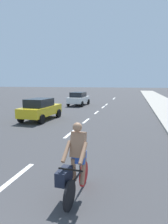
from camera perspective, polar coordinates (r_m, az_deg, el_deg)
name	(u,v)px	position (r m, az deg, el deg)	size (l,w,h in m)	color
ground_plane	(102,108)	(21.23, 5.31, 1.21)	(160.00, 160.00, 0.00)	#38383A
sidewalk_strip	(168,107)	(23.23, 23.02, 1.37)	(3.60, 80.00, 0.14)	#9E998E
lane_stripe_1	(17,176)	(6.39, -18.91, -17.19)	(0.16, 1.80, 0.01)	white
lane_stripe_2	(70,134)	(10.64, -4.08, -6.26)	(0.16, 1.80, 0.01)	white
lane_stripe_3	(86,121)	(14.08, 0.61, -2.54)	(0.16, 1.80, 0.01)	white
lane_stripe_4	(97,112)	(17.96, 3.64, -0.12)	(0.16, 1.80, 0.01)	white
lane_stripe_5	(103,107)	(21.86, 5.58, 1.43)	(0.16, 1.80, 0.01)	white
lane_stripe_6	(106,105)	(24.37, 6.48, 2.16)	(0.16, 1.80, 0.01)	white
lane_stripe_7	(114,99)	(32.87, 8.53, 3.79)	(0.16, 1.80, 0.01)	white
lane_stripe_8	(115,98)	(34.80, 8.86, 4.05)	(0.16, 1.80, 0.01)	white
cyclist	(75,164)	(4.80, -2.66, -14.79)	(0.62, 1.71, 1.82)	black
parked_car_yellow	(40,109)	(14.61, -12.49, 0.96)	(1.95, 3.90, 1.57)	gold
parked_car_white	(79,98)	(23.29, -1.57, 3.97)	(1.95, 3.97, 1.57)	white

